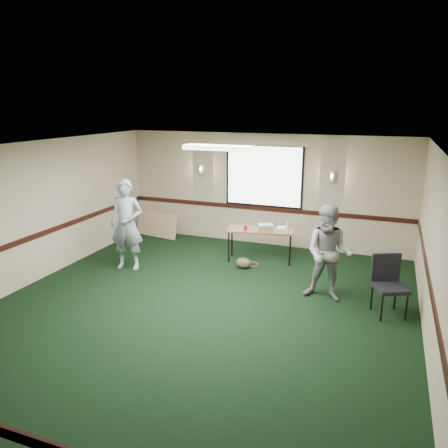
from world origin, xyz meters
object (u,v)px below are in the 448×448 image
(folding_table, at_px, (260,232))
(projector, at_px, (266,227))
(person_left, at_px, (127,225))
(person_right, at_px, (329,253))
(conference_chair, at_px, (388,280))

(folding_table, distance_m, projector, 0.16)
(person_left, height_order, person_right, person_left)
(person_left, bearing_deg, conference_chair, -14.66)
(projector, xyz_separation_m, person_left, (-2.57, -1.47, 0.18))
(projector, bearing_deg, person_right, -63.74)
(projector, relative_size, conference_chair, 0.33)
(conference_chair, relative_size, person_left, 0.52)
(conference_chair, distance_m, person_right, 1.06)
(folding_table, bearing_deg, conference_chair, -42.95)
(projector, xyz_separation_m, person_right, (1.56, -1.53, 0.08))
(projector, bearing_deg, folding_table, -174.86)
(conference_chair, xyz_separation_m, person_right, (-1.00, 0.18, 0.28))
(folding_table, relative_size, projector, 4.68)
(person_left, bearing_deg, projector, 17.77)
(conference_chair, height_order, person_right, person_right)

